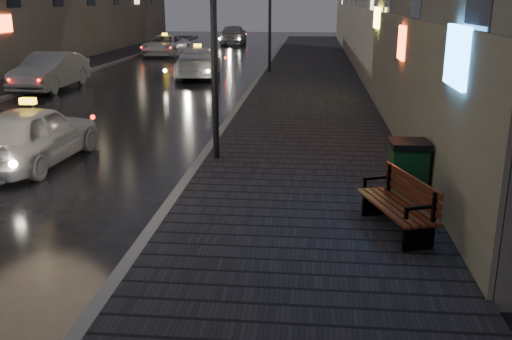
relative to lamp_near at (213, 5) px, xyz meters
The scene contains 14 objects.
ground 7.18m from the lamp_near, 107.14° to the right, with size 120.00×120.00×0.00m, color black.
sidewalk 15.52m from the lamp_near, 82.22° to the left, with size 4.60×58.00×0.15m, color black.
curb 15.39m from the lamp_near, 91.34° to the left, with size 0.20×58.00×0.15m, color slate.
sidewalk_far 18.65m from the lamp_near, 125.12° to the left, with size 2.40×58.00×0.15m, color black.
curb_far 17.95m from the lamp_near, 121.66° to the left, with size 0.20×58.00×0.15m, color slate.
lamp_near is the anchor object (origin of this frame).
lamp_far 16.00m from the lamp_near, 90.00° to the left, with size 0.36×0.36×5.28m.
bench 6.02m from the lamp_near, 47.97° to the right, with size 1.12×1.82×0.88m.
trash_bin 5.29m from the lamp_near, 29.82° to the right, with size 0.69×0.69×1.04m.
taxi_near 4.99m from the lamp_near, behind, with size 1.64×4.07×1.39m, color silver.
car_left_mid 13.79m from the lamp_near, 129.80° to the left, with size 1.58×4.54×1.50m, color gray.
taxi_mid 15.29m from the lamp_near, 102.73° to the left, with size 2.01×4.95×1.44m, color silver.
taxi_far 26.72m from the lamp_near, 106.76° to the left, with size 2.18×4.72×1.31m, color white.
car_far 35.45m from the lamp_near, 97.15° to the left, with size 1.92×4.78×1.63m, color #96979E.
Camera 1 is at (3.97, -6.34, 3.62)m, focal length 40.00 mm.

